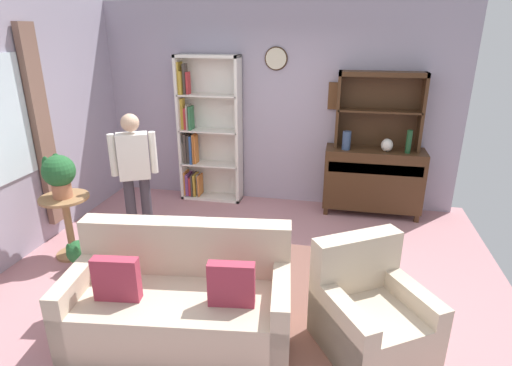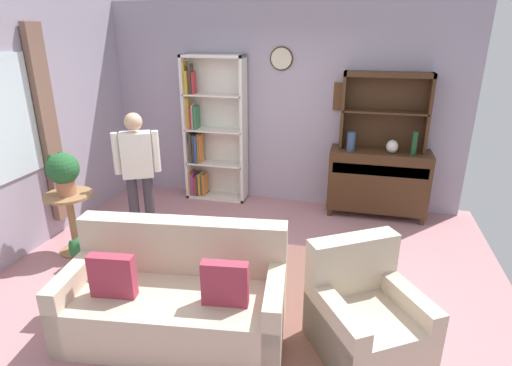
{
  "view_description": "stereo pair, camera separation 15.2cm",
  "coord_description": "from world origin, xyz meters",
  "px_view_note": "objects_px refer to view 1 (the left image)",
  "views": [
    {
      "loc": [
        0.91,
        -3.68,
        2.42
      ],
      "look_at": [
        0.1,
        0.2,
        0.95
      ],
      "focal_mm": 29.14,
      "sensor_mm": 36.0,
      "label": 1
    },
    {
      "loc": [
        1.06,
        -3.65,
        2.42
      ],
      "look_at": [
        0.1,
        0.2,
        0.95
      ],
      "focal_mm": 29.14,
      "sensor_mm": 36.0,
      "label": 2
    }
  ],
  "objects_px": {
    "vase_round": "(387,145)",
    "potted_plant_small": "(79,253)",
    "bookshelf": "(205,134)",
    "potted_plant_large": "(59,173)",
    "armchair_floral": "(370,316)",
    "plant_stand": "(68,220)",
    "sideboard_hutch": "(380,100)",
    "bottle_wine": "(409,142)",
    "couch_floral": "(181,299)",
    "person_reading": "(135,171)",
    "vase_tall": "(346,140)",
    "sideboard": "(373,179)"
  },
  "relations": [
    {
      "from": "vase_round",
      "to": "potted_plant_small",
      "type": "xyz_separation_m",
      "value": [
        -3.22,
        -2.09,
        -0.8
      ]
    },
    {
      "from": "bookshelf",
      "to": "potted_plant_small",
      "type": "distance_m",
      "value": 2.47
    },
    {
      "from": "potted_plant_large",
      "to": "armchair_floral",
      "type": "bearing_deg",
      "value": -13.84
    },
    {
      "from": "armchair_floral",
      "to": "potted_plant_large",
      "type": "relative_size",
      "value": 2.25
    },
    {
      "from": "potted_plant_small",
      "to": "plant_stand",
      "type": "bearing_deg",
      "value": 136.19
    },
    {
      "from": "sideboard_hutch",
      "to": "bottle_wine",
      "type": "height_order",
      "value": "sideboard_hutch"
    },
    {
      "from": "bookshelf",
      "to": "sideboard_hutch",
      "type": "bearing_deg",
      "value": 0.52
    },
    {
      "from": "couch_floral",
      "to": "potted_plant_small",
      "type": "relative_size",
      "value": 5.51
    },
    {
      "from": "person_reading",
      "to": "bottle_wine",
      "type": "bearing_deg",
      "value": 23.17
    },
    {
      "from": "bookshelf",
      "to": "bottle_wine",
      "type": "distance_m",
      "value": 2.8
    },
    {
      "from": "sideboard_hutch",
      "to": "vase_tall",
      "type": "bearing_deg",
      "value": -154.11
    },
    {
      "from": "sideboard",
      "to": "person_reading",
      "type": "xyz_separation_m",
      "value": [
        -2.74,
        -1.43,
        0.4
      ]
    },
    {
      "from": "sideboard_hutch",
      "to": "potted_plant_large",
      "type": "distance_m",
      "value": 3.96
    },
    {
      "from": "vase_tall",
      "to": "bottle_wine",
      "type": "height_order",
      "value": "bottle_wine"
    },
    {
      "from": "vase_tall",
      "to": "plant_stand",
      "type": "xyz_separation_m",
      "value": [
        -2.97,
        -1.81,
        -0.6
      ]
    },
    {
      "from": "sideboard",
      "to": "couch_floral",
      "type": "relative_size",
      "value": 0.69
    },
    {
      "from": "sideboard",
      "to": "couch_floral",
      "type": "xyz_separation_m",
      "value": [
        -1.67,
        -2.83,
        -0.2
      ]
    },
    {
      "from": "sideboard",
      "to": "potted_plant_small",
      "type": "relative_size",
      "value": 3.78
    },
    {
      "from": "bottle_wine",
      "to": "person_reading",
      "type": "xyz_separation_m",
      "value": [
        -3.13,
        -1.34,
        -0.16
      ]
    },
    {
      "from": "sideboard_hutch",
      "to": "bottle_wine",
      "type": "bearing_deg",
      "value": -26.96
    },
    {
      "from": "bottle_wine",
      "to": "potted_plant_large",
      "type": "height_order",
      "value": "bottle_wine"
    },
    {
      "from": "sideboard_hutch",
      "to": "armchair_floral",
      "type": "bearing_deg",
      "value": -92.77
    },
    {
      "from": "sideboard_hutch",
      "to": "potted_plant_small",
      "type": "relative_size",
      "value": 3.2
    },
    {
      "from": "potted_plant_large",
      "to": "potted_plant_small",
      "type": "height_order",
      "value": "potted_plant_large"
    },
    {
      "from": "sideboard_hutch",
      "to": "armchair_floral",
      "type": "distance_m",
      "value": 3.08
    },
    {
      "from": "potted_plant_small",
      "to": "person_reading",
      "type": "bearing_deg",
      "value": 64.73
    },
    {
      "from": "armchair_floral",
      "to": "sideboard_hutch",
      "type": "bearing_deg",
      "value": 87.23
    },
    {
      "from": "vase_round",
      "to": "bottle_wine",
      "type": "relative_size",
      "value": 0.56
    },
    {
      "from": "plant_stand",
      "to": "person_reading",
      "type": "xyz_separation_m",
      "value": [
        0.62,
        0.46,
        0.47
      ]
    },
    {
      "from": "sideboard_hutch",
      "to": "bottle_wine",
      "type": "xyz_separation_m",
      "value": [
        0.39,
        -0.2,
        -0.49
      ]
    },
    {
      "from": "sideboard_hutch",
      "to": "plant_stand",
      "type": "bearing_deg",
      "value": -149.29
    },
    {
      "from": "vase_round",
      "to": "potted_plant_large",
      "type": "distance_m",
      "value": 3.95
    },
    {
      "from": "vase_round",
      "to": "plant_stand",
      "type": "relative_size",
      "value": 0.24
    },
    {
      "from": "vase_tall",
      "to": "armchair_floral",
      "type": "relative_size",
      "value": 0.23
    },
    {
      "from": "bottle_wine",
      "to": "sideboard_hutch",
      "type": "bearing_deg",
      "value": 153.04
    },
    {
      "from": "bottle_wine",
      "to": "couch_floral",
      "type": "bearing_deg",
      "value": -126.97
    },
    {
      "from": "bookshelf",
      "to": "sideboard_hutch",
      "type": "xyz_separation_m",
      "value": [
        2.41,
        0.02,
        0.57
      ]
    },
    {
      "from": "vase_round",
      "to": "person_reading",
      "type": "distance_m",
      "value": 3.18
    },
    {
      "from": "vase_tall",
      "to": "couch_floral",
      "type": "relative_size",
      "value": 0.13
    },
    {
      "from": "armchair_floral",
      "to": "plant_stand",
      "type": "xyz_separation_m",
      "value": [
        -3.23,
        0.81,
        0.15
      ]
    },
    {
      "from": "potted_plant_small",
      "to": "sideboard",
      "type": "bearing_deg",
      "value": 34.97
    },
    {
      "from": "vase_round",
      "to": "potted_plant_large",
      "type": "xyz_separation_m",
      "value": [
        -3.5,
        -1.83,
        -0.01
      ]
    },
    {
      "from": "vase_round",
      "to": "bookshelf",
      "type": "bearing_deg",
      "value": 176.53
    },
    {
      "from": "couch_floral",
      "to": "person_reading",
      "type": "height_order",
      "value": "person_reading"
    },
    {
      "from": "armchair_floral",
      "to": "plant_stand",
      "type": "bearing_deg",
      "value": 165.99
    },
    {
      "from": "plant_stand",
      "to": "vase_tall",
      "type": "bearing_deg",
      "value": 31.31
    },
    {
      "from": "potted_plant_large",
      "to": "person_reading",
      "type": "bearing_deg",
      "value": 36.85
    },
    {
      "from": "sideboard",
      "to": "couch_floral",
      "type": "height_order",
      "value": "sideboard"
    },
    {
      "from": "bookshelf",
      "to": "couch_floral",
      "type": "xyz_separation_m",
      "value": [
        0.73,
        -2.92,
        -0.68
      ]
    },
    {
      "from": "armchair_floral",
      "to": "potted_plant_small",
      "type": "height_order",
      "value": "armchair_floral"
    }
  ]
}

